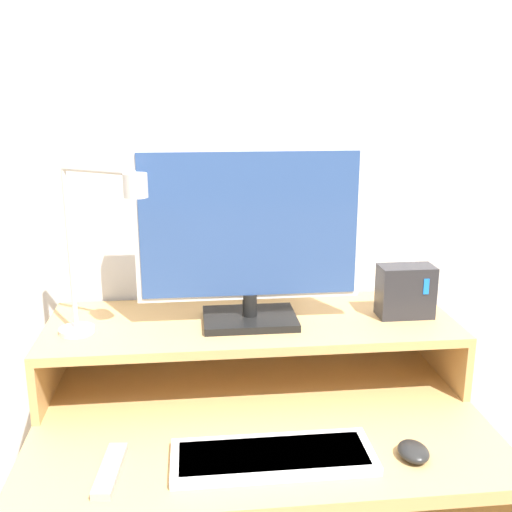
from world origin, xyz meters
TOP-DOWN VIEW (x-y plane):
  - wall_back at (0.00, 0.72)m, footprint 6.00×0.05m
  - desk at (0.00, 0.34)m, footprint 1.01×0.68m
  - monitor_shelf at (0.00, 0.50)m, footprint 1.01×0.36m
  - monitor at (-0.01, 0.49)m, footprint 0.54×0.16m
  - desk_lamp at (-0.34, 0.41)m, footprint 0.23×0.18m
  - router_dock at (0.39, 0.49)m, footprint 0.14×0.08m
  - keyboard at (0.01, 0.14)m, footprint 0.41×0.15m
  - mouse at (0.29, 0.12)m, footprint 0.06×0.08m
  - remote_control at (-0.31, 0.13)m, footprint 0.05×0.17m

SIDE VIEW (x-z plane):
  - desk at x=0.00m, z-range 0.14..0.91m
  - remote_control at x=-0.31m, z-range 0.77..0.78m
  - keyboard at x=0.01m, z-range 0.77..0.78m
  - mouse at x=0.29m, z-range 0.77..0.79m
  - monitor_shelf at x=0.00m, z-range 0.82..0.98m
  - router_dock at x=0.39m, z-range 0.93..1.06m
  - monitor at x=-0.01m, z-range 0.93..1.36m
  - desk_lamp at x=-0.34m, z-range 0.97..1.36m
  - wall_back at x=0.00m, z-range 0.00..2.50m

